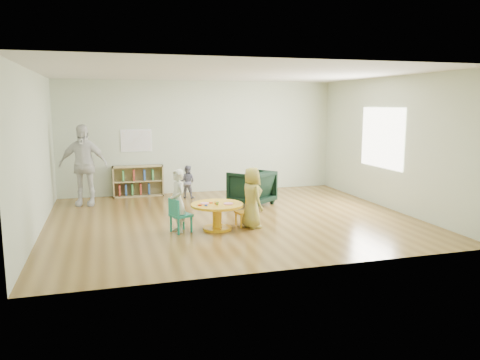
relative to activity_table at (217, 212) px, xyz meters
The scene contains 11 objects.
room 1.78m from the activity_table, 55.82° to the left, with size 7.10×7.00×2.80m.
activity_table is the anchor object (origin of this frame).
kid_chair_left 0.69m from the activity_table, behind, with size 0.42×0.42×0.61m.
kid_chair_right 0.58m from the activity_table, 11.21° to the left, with size 0.31×0.31×0.50m.
bookshelf 3.74m from the activity_table, 107.91° to the left, with size 1.20×0.30×0.75m.
alphabet_poster 3.99m from the activity_table, 107.15° to the left, with size 0.74×0.01×0.54m.
armchair 2.19m from the activity_table, 56.03° to the left, with size 0.83×0.85×0.77m, color black.
child_left 0.74m from the activity_table, behind, with size 0.41×0.27×1.11m, color silver.
child_right 0.68m from the activity_table, ahead, with size 0.54×0.35×1.11m, color yellow.
toddler 2.98m from the activity_table, 90.40° to the left, with size 0.38×0.30×0.79m, color #171739.
adult_caretaker 3.72m from the activity_table, 129.88° to the left, with size 1.05×0.44×1.80m, color silver.
Camera 1 is at (-2.34, -8.65, 2.22)m, focal length 35.00 mm.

